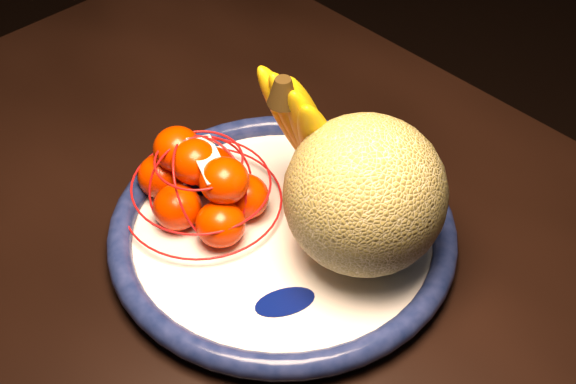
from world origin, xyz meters
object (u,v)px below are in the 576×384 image
Objects in this scene: cantaloupe at (365,195)px; mandarin_bag at (201,184)px; banana_bunch at (311,130)px; fruit_bowl at (282,232)px.

cantaloupe is 0.76× the size of mandarin_bag.
mandarin_bag is (-0.18, -0.06, -0.05)m from cantaloupe.
banana_bunch is at bearing 160.97° from cantaloupe.
banana_bunch is 0.88× the size of mandarin_bag.
mandarin_bag reaches higher than fruit_bowl.
fruit_bowl is 0.12m from banana_bunch.
mandarin_bag is at bearing -161.65° from cantaloupe.
cantaloupe is 0.10m from banana_bunch.
banana_bunch reaches higher than cantaloupe.
banana_bunch is (-0.01, 0.07, 0.10)m from fruit_bowl.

